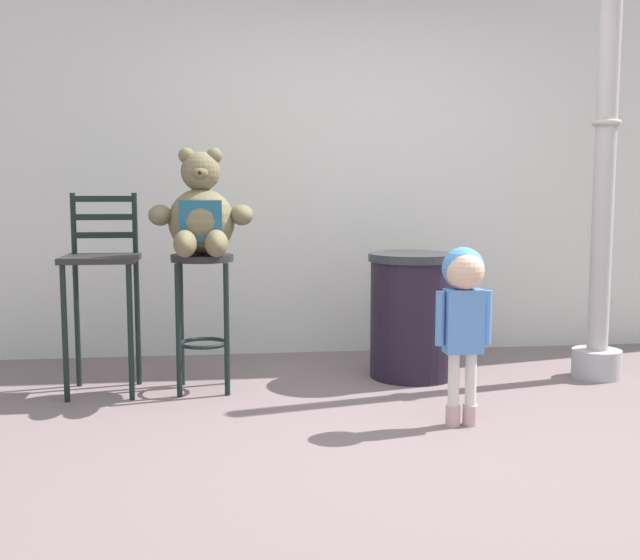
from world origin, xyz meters
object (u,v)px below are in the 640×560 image
bar_stool_with_teddy (203,296)px  trash_bin (413,315)px  teddy_bear (201,216)px  child_walking (463,297)px  lamppost (603,206)px  bar_chair_empty (102,272)px

bar_stool_with_teddy → trash_bin: bar_stool_with_teddy is taller
bar_stool_with_teddy → trash_bin: size_ratio=1.02×
bar_stool_with_teddy → teddy_bear: teddy_bear is taller
child_walking → lamppost: size_ratio=0.33×
lamppost → child_walking: bearing=-143.4°
teddy_bear → lamppost: 2.47m
bar_chair_empty → trash_bin: bearing=4.1°
teddy_bear → lamppost: size_ratio=0.22×
child_walking → bar_chair_empty: 2.09m
bar_stool_with_teddy → bar_chair_empty: bar_chair_empty is taller
child_walking → bar_chair_empty: (-1.89, 0.89, 0.05)m
bar_chair_empty → child_walking: bearing=-25.3°
teddy_bear → trash_bin: 1.47m
lamppost → trash_bin: bearing=171.7°
child_walking → lamppost: 1.50m
teddy_bear → bar_stool_with_teddy: bearing=90.0°
lamppost → bar_chair_empty: 3.07m
bar_chair_empty → lamppost: bearing=-0.6°
bar_stool_with_teddy → teddy_bear: size_ratio=1.31×
lamppost → bar_chair_empty: (-3.04, 0.03, -0.38)m
bar_stool_with_teddy → child_walking: child_walking is taller
bar_stool_with_teddy → bar_chair_empty: 0.60m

